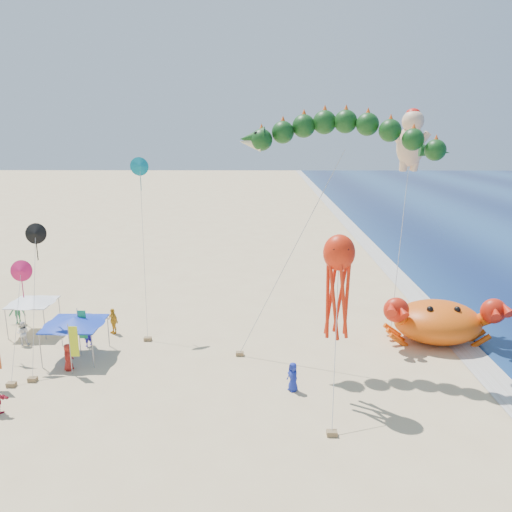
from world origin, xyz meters
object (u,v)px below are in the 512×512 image
Objects in this scene: octopus_kite at (338,279)px; canopy_white at (32,300)px; crab_inflatable at (438,321)px; cherub_kite at (411,139)px; dragon_kite at (342,140)px; canopy_blue at (74,321)px.

octopus_kite is 22.52m from canopy_white.
cherub_kite is (-1.29, 4.98, 12.05)m from crab_inflatable.
dragon_kite is at bearing -8.92° from canopy_white.
octopus_kite is (-6.82, -12.24, -6.92)m from cherub_kite.
dragon_kite is 0.95× the size of cherub_kite.
crab_inflatable is 2.51× the size of canopy_white.
dragon_kite is 20.03m from canopy_blue.
cherub_kite is at bearing 7.47° from canopy_white.
dragon_kite is 3.96× the size of canopy_blue.
canopy_blue is (-23.96, -2.60, 0.89)m from crab_inflatable.
canopy_blue is at bearing -177.58° from dragon_kite.
octopus_kite is at bearing -119.13° from cherub_kite.
crab_inflatable is 14.24m from dragon_kite.
dragon_kite is 9.16m from cherub_kite.
crab_inflatable is at bearing 41.81° from octopus_kite.
dragon_kite is at bearing 2.42° from canopy_blue.
canopy_blue is at bearing 163.60° from octopus_kite.
crab_inflatable is 24.12m from canopy_blue.
cherub_kite is at bearing 48.65° from dragon_kite.
crab_inflatable is at bearing -75.43° from cherub_kite.
canopy_blue is 6.03m from canopy_white.
cherub_kite is at bearing 18.48° from canopy_blue.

